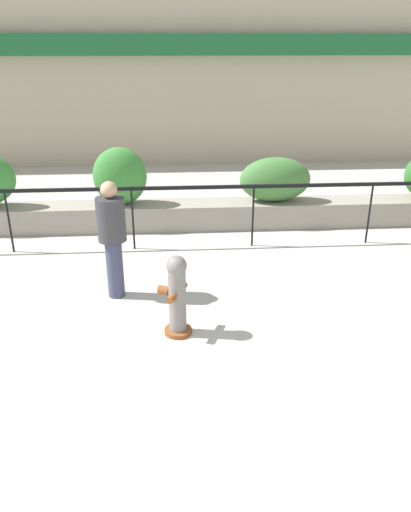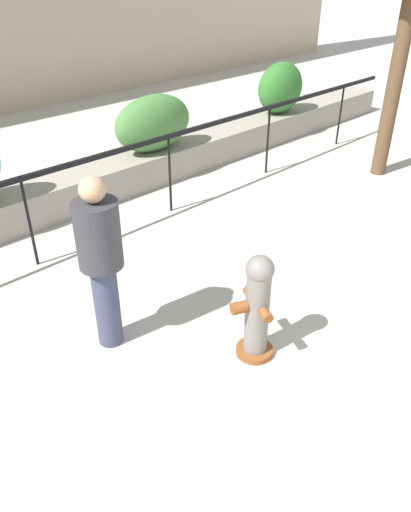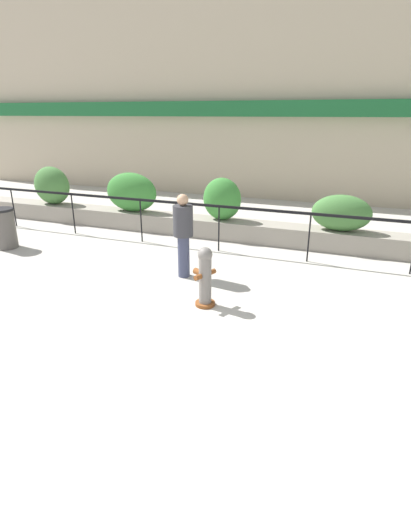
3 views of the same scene
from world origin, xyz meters
The scene contains 8 objects.
ground_plane centered at (0.00, 0.00, 0.00)m, with size 120.00×120.00×0.00m, color #B2ADA3.
building_facade centered at (0.00, 11.98, 3.99)m, with size 30.00×1.36×8.00m.
planter_wall_low centered at (0.00, 6.00, 0.25)m, with size 18.00×0.70×0.50m, color gray.
fence_railing_segment centered at (0.00, 4.90, 1.02)m, with size 15.00×0.05×1.15m.
hedge_bush_2 centered at (-0.29, 6.00, 1.06)m, with size 1.03×0.63×1.12m, color #387F33.
hedge_bush_3 centered at (2.75, 6.00, 0.94)m, with size 1.41×0.67×0.88m, color #427538.
fire_hydrant centered at (0.73, 2.01, 0.55)m, with size 0.48×0.47×1.08m.
pedestrian centered at (-0.15, 3.10, 0.99)m, with size 0.52×0.52×1.73m.
Camera 1 is at (0.70, -3.51, 3.48)m, focal length 35.00 mm.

